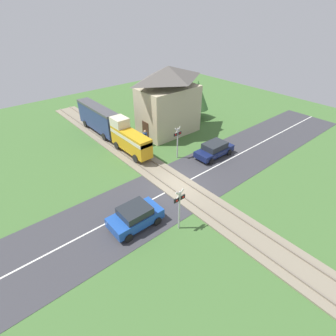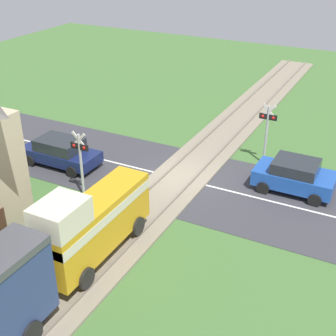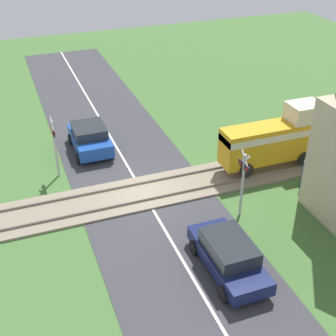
% 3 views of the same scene
% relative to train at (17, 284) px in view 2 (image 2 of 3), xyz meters
% --- Properties ---
extents(ground_plane, '(60.00, 60.00, 0.00)m').
position_rel_train_xyz_m(ground_plane, '(0.00, -10.83, -1.87)').
color(ground_plane, '#426B33').
extents(road_surface, '(48.00, 6.40, 0.02)m').
position_rel_train_xyz_m(road_surface, '(0.00, -10.83, -1.86)').
color(road_surface, '#38383D').
rests_on(road_surface, ground_plane).
extents(track_bed, '(2.80, 48.00, 0.24)m').
position_rel_train_xyz_m(track_bed, '(0.00, -10.83, -1.80)').
color(track_bed, gray).
rests_on(track_bed, ground_plane).
extents(train, '(1.58, 12.90, 3.18)m').
position_rel_train_xyz_m(train, '(0.00, 0.00, 0.00)').
color(train, gold).
rests_on(train, track_bed).
extents(car_near_crossing, '(3.62, 2.03, 1.54)m').
position_rel_train_xyz_m(car_near_crossing, '(-5.19, -12.27, -1.06)').
color(car_near_crossing, '#1E4CA8').
rests_on(car_near_crossing, ground_plane).
extents(car_far_side, '(4.12, 1.88, 1.45)m').
position_rel_train_xyz_m(car_far_side, '(6.12, -9.39, -1.11)').
color(car_far_side, '#141E4C').
rests_on(car_far_side, ground_plane).
extents(crossing_signal_west_approach, '(0.90, 0.18, 3.25)m').
position_rel_train_xyz_m(crossing_signal_west_approach, '(-3.12, -14.39, 0.21)').
color(crossing_signal_west_approach, '#B7B7B7').
rests_on(crossing_signal_west_approach, ground_plane).
extents(crossing_signal_east_approach, '(0.90, 0.18, 3.25)m').
position_rel_train_xyz_m(crossing_signal_east_approach, '(3.12, -7.26, 0.21)').
color(crossing_signal_east_approach, '#B7B7B7').
rests_on(crossing_signal_east_approach, ground_plane).
extents(pedestrian_by_station, '(0.44, 0.44, 1.78)m').
position_rel_train_xyz_m(pedestrian_by_station, '(2.24, -3.21, -1.06)').
color(pedestrian_by_station, '#2D4C8E').
rests_on(pedestrian_by_station, ground_plane).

